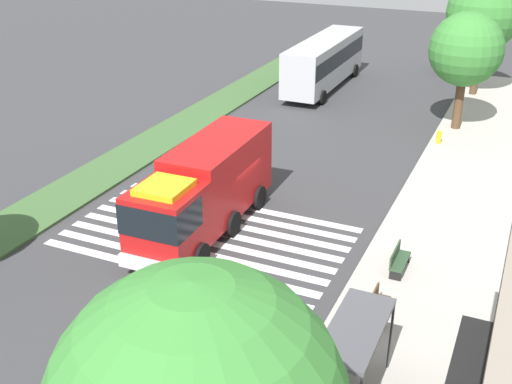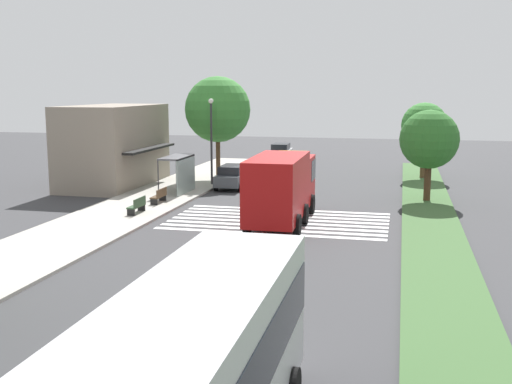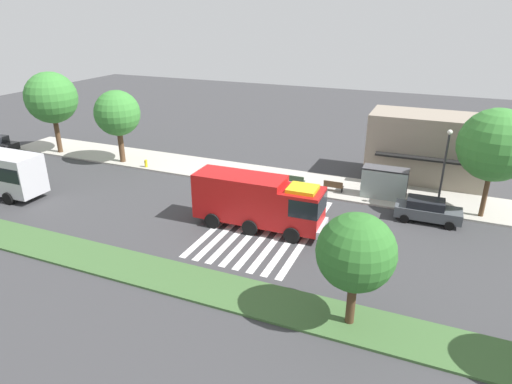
{
  "view_description": "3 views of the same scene",
  "coord_description": "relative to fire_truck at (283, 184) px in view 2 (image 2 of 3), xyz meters",
  "views": [
    {
      "loc": [
        23.04,
        11.67,
        13.16
      ],
      "look_at": [
        0.44,
        1.48,
        1.6
      ],
      "focal_mm": 44.8,
      "sensor_mm": 36.0,
      "label": 1
    },
    {
      "loc": [
        -30.58,
        -6.4,
        7.15
      ],
      "look_at": [
        0.97,
        0.96,
        1.76
      ],
      "focal_mm": 44.05,
      "sensor_mm": 36.0,
      "label": 2
    },
    {
      "loc": [
        12.44,
        -25.83,
        14.12
      ],
      "look_at": [
        0.74,
        1.88,
        1.69
      ],
      "focal_mm": 31.06,
      "sensor_mm": 36.0,
      "label": 3
    }
  ],
  "objects": [
    {
      "name": "sidewalk_tree_center",
      "position": [
        14.24,
        7.82,
        3.43
      ],
      "size": [
        5.07,
        5.07,
        7.9
      ],
      "color": "#513823",
      "rests_on": "sidewalk"
    },
    {
      "name": "median_tree_west",
      "position": [
        18.23,
        -7.78,
        2.16
      ],
      "size": [
        3.56,
        3.56,
        5.89
      ],
      "color": "#513823",
      "rests_on": "median_strip"
    },
    {
      "name": "sidewalk",
      "position": [
        -1.99,
        9.41,
        -1.99
      ],
      "size": [
        60.0,
        5.17,
        0.14
      ],
      "primitive_type": "cube",
      "color": "#ADA89E",
      "rests_on": "ground_plane"
    },
    {
      "name": "ground_plane",
      "position": [
        -1.99,
        0.27,
        -2.06
      ],
      "size": [
        120.0,
        120.0,
        0.0
      ],
      "primitive_type": "plane",
      "color": "#38383A"
    },
    {
      "name": "fire_truck",
      "position": [
        0.0,
        0.0,
        0.0
      ],
      "size": [
        9.18,
        2.93,
        3.71
      ],
      "rotation": [
        0.0,
        0.0,
        0.02
      ],
      "color": "#B71414",
      "rests_on": "ground_plane"
    },
    {
      "name": "bench_west_of_shelter",
      "position": [
        -0.2,
        8.3,
        -1.47
      ],
      "size": [
        1.6,
        0.5,
        0.9
      ],
      "color": "#2D472D",
      "rests_on": "sidewalk"
    },
    {
      "name": "bench_near_shelter",
      "position": [
        3.13,
        8.3,
        -1.47
      ],
      "size": [
        1.6,
        0.5,
        0.9
      ],
      "color": "#4C3823",
      "rests_on": "sidewalk"
    },
    {
      "name": "median_tree_far_west",
      "position": [
        7.85,
        -7.78,
        1.9
      ],
      "size": [
        3.67,
        3.67,
        5.68
      ],
      "color": "#47301E",
      "rests_on": "median_strip"
    },
    {
      "name": "median_strip",
      "position": [
        -1.99,
        -7.78,
        -1.99
      ],
      "size": [
        60.0,
        3.0,
        0.14
      ],
      "primitive_type": "cube",
      "color": "#3D6033",
      "rests_on": "ground_plane"
    },
    {
      "name": "crosswalk",
      "position": [
        0.23,
        0.27,
        -2.06
      ],
      "size": [
        6.75,
        11.79,
        0.01
      ],
      "color": "silver",
      "rests_on": "ground_plane"
    },
    {
      "name": "bus_stop_shelter",
      "position": [
        7.13,
        8.3,
        -0.18
      ],
      "size": [
        3.5,
        1.4,
        2.46
      ],
      "color": "#4C4C51",
      "rests_on": "sidewalk"
    },
    {
      "name": "storefront_building",
      "position": [
        9.73,
        14.43,
        0.89
      ],
      "size": [
        9.77,
        5.68,
        5.9
      ],
      "color": "gray",
      "rests_on": "ground_plane"
    },
    {
      "name": "parked_car_east",
      "position": [
        28.82,
        5.62,
        -1.2
      ],
      "size": [
        4.5,
        2.15,
        1.67
      ],
      "rotation": [
        0.0,
        0.0,
        0.04
      ],
      "color": "silver",
      "rests_on": "ground_plane"
    },
    {
      "name": "street_lamp",
      "position": [
        11.22,
        7.42,
        1.76
      ],
      "size": [
        0.36,
        0.36,
        6.24
      ],
      "color": "#2D2D30",
      "rests_on": "sidewalk"
    },
    {
      "name": "parked_car_mid",
      "position": [
        10.58,
        5.62,
        -1.2
      ],
      "size": [
        4.55,
        2.05,
        1.68
      ],
      "rotation": [
        0.0,
        0.0,
        0.02
      ],
      "color": "#474C51",
      "rests_on": "ground_plane"
    }
  ]
}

